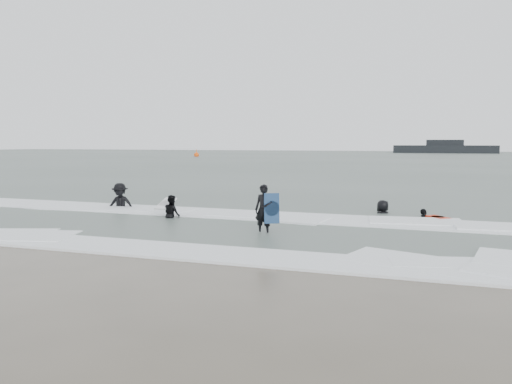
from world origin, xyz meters
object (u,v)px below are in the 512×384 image
(surfer_right_near, at_px, (424,219))
(vessel_horizon, at_px, (445,148))
(surfer_wading, at_px, (172,219))
(buoy, at_px, (196,155))
(surfer_right_far, at_px, (383,214))
(surfer_centre, at_px, (264,234))
(surfer_breaker, at_px, (120,209))

(surfer_right_near, bearing_deg, vessel_horizon, -125.61)
(surfer_wading, distance_m, buoy, 83.10)
(surfer_wading, bearing_deg, vessel_horizon, -57.31)
(surfer_right_far, bearing_deg, buoy, -108.99)
(surfer_centre, distance_m, surfer_breaker, 8.83)
(vessel_horizon, bearing_deg, surfer_breaker, -97.16)
(surfer_right_near, distance_m, buoy, 84.61)
(surfer_breaker, relative_size, surfer_right_near, 1.29)
(surfer_breaker, bearing_deg, surfer_centre, -42.08)
(buoy, relative_size, vessel_horizon, 0.06)
(buoy, bearing_deg, surfer_right_far, -58.42)
(surfer_breaker, bearing_deg, buoy, 97.06)
(surfer_right_near, xyz_separation_m, surfer_right_far, (-1.60, 0.66, 0.00))
(surfer_centre, relative_size, surfer_right_far, 0.93)
(surfer_centre, relative_size, vessel_horizon, 0.06)
(surfer_wading, height_order, vessel_horizon, vessel_horizon)
(surfer_wading, xyz_separation_m, buoy, (-36.08, 74.85, 0.42))
(surfer_right_near, distance_m, surfer_right_far, 1.73)
(surfer_centre, xyz_separation_m, surfer_right_near, (4.76, 5.15, 0.00))
(surfer_right_near, height_order, buoy, buoy)
(surfer_right_near, relative_size, vessel_horizon, 0.06)
(surfer_centre, height_order, surfer_right_far, surfer_right_far)
(surfer_centre, bearing_deg, surfer_breaker, 160.58)
(surfer_breaker, bearing_deg, surfer_right_near, -10.65)
(surfer_centre, distance_m, buoy, 86.70)
(vessel_horizon, bearing_deg, surfer_wading, -95.42)
(surfer_right_near, height_order, surfer_right_far, surfer_right_far)
(surfer_breaker, relative_size, buoy, 1.20)
(surfer_right_far, bearing_deg, surfer_right_near, 106.89)
(surfer_centre, relative_size, surfer_right_near, 1.05)
(surfer_right_near, bearing_deg, surfer_right_far, -56.75)
(surfer_centre, height_order, surfer_right_near, surfer_centre)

